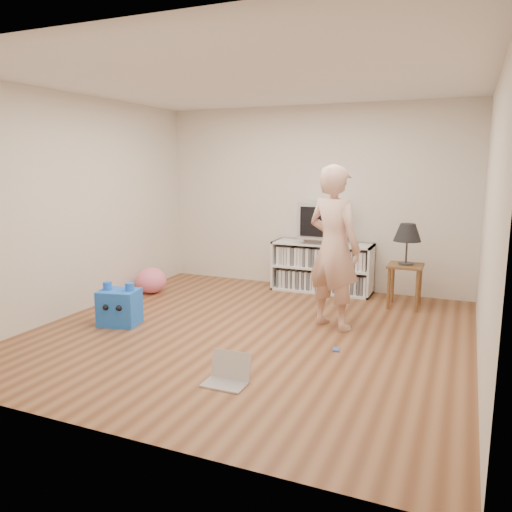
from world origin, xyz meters
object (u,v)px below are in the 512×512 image
object	(u,v)px
laptop	(228,375)
plush_pink	(151,280)
person	(334,248)
media_unit	(322,267)
plush_blue	(119,307)
side_table	(405,275)
table_lamp	(407,234)
crt_tv	(323,220)
dvd_deck	(323,240)

from	to	relation	value
laptop	plush_pink	world-z (taller)	plush_pink
person	laptop	world-z (taller)	person
media_unit	plush_blue	size ratio (longest dim) A/B	2.87
side_table	plush_pink	size ratio (longest dim) A/B	1.30
laptop	table_lamp	bearing A→B (deg)	68.84
crt_tv	table_lamp	xyz separation A→B (m)	(1.17, -0.37, -0.08)
dvd_deck	table_lamp	distance (m)	1.25
side_table	person	xyz separation A→B (m)	(-0.64, -1.12, 0.48)
person	laptop	size ratio (longest dim) A/B	5.02
plush_blue	dvd_deck	bearing A→B (deg)	42.04
table_lamp	plush_pink	bearing A→B (deg)	-168.79
laptop	plush_pink	bearing A→B (deg)	135.48
laptop	side_table	bearing A→B (deg)	68.84
crt_tv	plush_blue	bearing A→B (deg)	-125.73
dvd_deck	plush_pink	world-z (taller)	dvd_deck
table_lamp	person	size ratio (longest dim) A/B	0.29
side_table	laptop	size ratio (longest dim) A/B	1.55
person	crt_tv	bearing A→B (deg)	-46.62
table_lamp	dvd_deck	bearing A→B (deg)	162.52
media_unit	side_table	distance (m)	1.24
dvd_deck	side_table	bearing A→B (deg)	-17.48
plush_blue	plush_pink	bearing A→B (deg)	98.10
table_lamp	plush_pink	world-z (taller)	table_lamp
table_lamp	laptop	xyz separation A→B (m)	(-1.07, -2.86, -0.87)
media_unit	crt_tv	world-z (taller)	crt_tv
media_unit	person	xyz separation A→B (m)	(0.53, -1.50, 0.54)
person	side_table	bearing A→B (deg)	-96.28
laptop	plush_blue	size ratio (longest dim) A/B	0.73
table_lamp	person	world-z (taller)	person
person	plush_pink	world-z (taller)	person
side_table	plush_pink	world-z (taller)	side_table
side_table	plush_blue	bearing A→B (deg)	-145.33
person	media_unit	bearing A→B (deg)	-46.85
dvd_deck	crt_tv	bearing A→B (deg)	-90.00
side_table	table_lamp	distance (m)	0.53
side_table	laptop	xyz separation A→B (m)	(-1.07, -2.86, -0.35)
plush_blue	crt_tv	bearing A→B (deg)	42.00
media_unit	side_table	xyz separation A→B (m)	(1.17, -0.39, 0.07)
table_lamp	person	xyz separation A→B (m)	(-0.64, -1.12, -0.05)
person	laptop	xyz separation A→B (m)	(-0.43, -1.74, -0.83)
table_lamp	person	bearing A→B (deg)	-119.91
media_unit	side_table	bearing A→B (deg)	-18.17
person	plush_blue	distance (m)	2.48
crt_tv	plush_pink	xyz separation A→B (m)	(-2.18, -1.03, -0.84)
plush_blue	table_lamp	bearing A→B (deg)	22.40
side_table	person	bearing A→B (deg)	-119.91
laptop	plush_blue	distance (m)	2.00
side_table	plush_blue	distance (m)	3.49
media_unit	plush_pink	xyz separation A→B (m)	(-2.18, -1.05, -0.17)
media_unit	laptop	bearing A→B (deg)	-88.14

